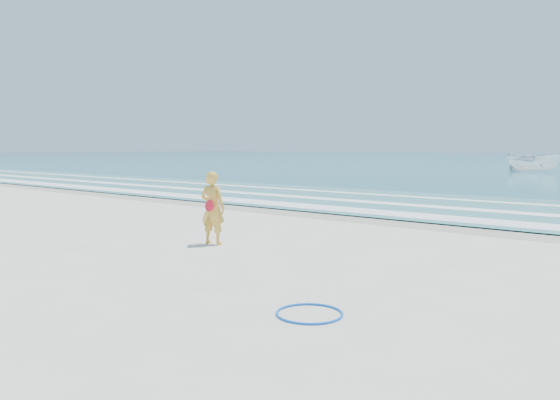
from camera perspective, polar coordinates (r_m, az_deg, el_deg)
The scene contains 9 objects.
ground at distance 10.80m, azimuth -13.16°, elevation -6.93°, with size 400.00×400.00×0.00m, color silver.
wet_sand at distance 17.68m, azimuth 10.64°, elevation -2.03°, with size 400.00×2.40×0.00m, color #B2A893.
shallow at distance 22.17m, azimuth 16.87°, elevation -0.53°, with size 400.00×10.00×0.01m, color #59B7AD.
foam_near at distance 18.82m, azimuth 12.55°, elevation -1.45°, with size 400.00×1.40×0.01m, color white.
foam_mid at distance 21.43m, azimuth 16.05°, elevation -0.69°, with size 400.00×0.90×0.01m, color white.
foam_far at distance 24.49m, azimuth 19.11°, elevation -0.02°, with size 400.00×0.60×0.01m, color white.
hoop at distance 7.71m, azimuth 3.10°, elevation -11.75°, with size 0.94×0.94×0.03m, color blue.
boat at distance 54.35m, azimuth 25.00°, elevation 3.67°, with size 1.86×4.94×1.91m, color white.
woman at distance 13.01m, azimuth -7.05°, elevation -0.83°, with size 0.71×0.55×1.74m.
Camera 1 is at (8.39, -6.39, 2.31)m, focal length 35.00 mm.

